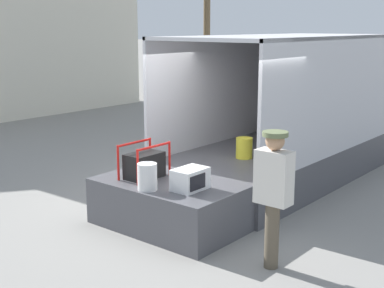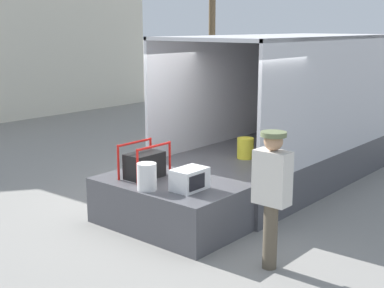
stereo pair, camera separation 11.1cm
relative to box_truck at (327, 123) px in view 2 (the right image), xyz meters
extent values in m
plane|color=gray|center=(-4.43, 0.00, -0.88)|extent=(160.00, 160.00, 0.00)
cube|color=silver|center=(1.88, 0.00, 0.17)|extent=(2.27, 2.12, 2.11)
cube|color=#4C4C51|center=(-1.84, 0.00, -0.53)|extent=(5.17, 2.30, 0.70)
cube|color=silver|center=(-1.84, 1.12, 0.86)|extent=(5.17, 0.06, 2.08)
cube|color=silver|center=(-1.84, -1.12, 0.86)|extent=(5.17, 0.06, 2.08)
cube|color=silver|center=(0.71, 0.00, 0.86)|extent=(0.06, 2.30, 2.08)
cube|color=silver|center=(-1.84, 0.00, 1.87)|extent=(5.17, 2.30, 0.06)
cylinder|color=yellow|center=(-3.18, -0.05, 0.00)|extent=(0.29, 0.29, 0.36)
cube|color=olive|center=(-1.16, 0.47, -0.02)|extent=(0.44, 0.32, 0.33)
cube|color=#4C4C51|center=(-5.10, 0.00, -0.53)|extent=(1.34, 2.19, 0.70)
cube|color=white|center=(-5.19, -0.49, -0.03)|extent=(0.51, 0.35, 0.31)
cube|color=black|center=(-5.24, -0.67, -0.03)|extent=(0.32, 0.01, 0.21)
cube|color=black|center=(-5.17, 0.42, 0.01)|extent=(0.58, 0.36, 0.39)
cylinder|color=slate|center=(-4.94, 0.42, 0.03)|extent=(0.22, 0.20, 0.20)
cylinder|color=red|center=(-5.51, 0.22, 0.09)|extent=(0.04, 0.04, 0.54)
cylinder|color=red|center=(-4.83, 0.22, 0.09)|extent=(0.04, 0.04, 0.54)
cylinder|color=red|center=(-5.51, 0.63, 0.09)|extent=(0.04, 0.04, 0.54)
cylinder|color=red|center=(-4.83, 0.63, 0.09)|extent=(0.04, 0.04, 0.54)
cylinder|color=red|center=(-5.17, 0.22, 0.34)|extent=(0.68, 0.04, 0.04)
cylinder|color=red|center=(-5.17, 0.63, 0.34)|extent=(0.68, 0.04, 0.04)
cylinder|color=silver|center=(-5.59, -0.04, 0.01)|extent=(0.28, 0.28, 0.39)
cylinder|color=brown|center=(-5.32, -1.92, -0.46)|extent=(0.18, 0.18, 0.84)
cube|color=beige|center=(-5.32, -1.92, 0.29)|extent=(0.24, 0.44, 0.66)
sphere|color=tan|center=(-5.32, -1.92, 0.74)|extent=(0.23, 0.23, 0.23)
cylinder|color=#606B47|center=(-5.32, -1.92, 0.82)|extent=(0.31, 0.31, 0.06)
cube|color=#B7B7BC|center=(8.01, 2.05, -0.46)|extent=(5.54, 1.86, 0.85)
cube|color=black|center=(6.35, 2.05, 0.03)|extent=(2.22, 1.79, 0.12)
cylinder|color=brown|center=(7.15, 8.87, 3.07)|extent=(0.28, 0.28, 7.90)
camera|label=1|loc=(-10.74, -5.10, 2.08)|focal=50.00mm
camera|label=2|loc=(-10.67, -5.19, 2.08)|focal=50.00mm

